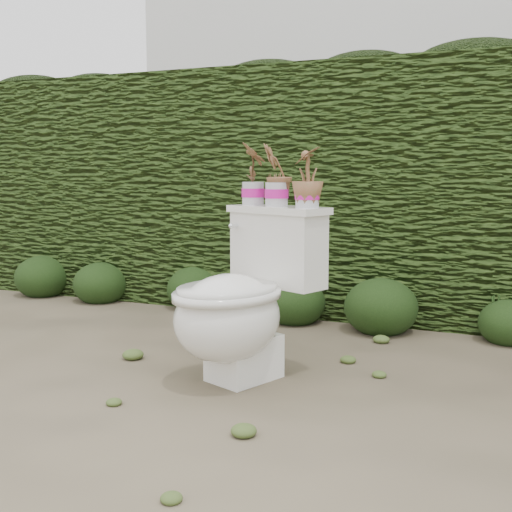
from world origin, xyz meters
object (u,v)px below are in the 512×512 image
at_px(potted_plant_left, 253,175).
at_px(potted_plant_right, 307,179).
at_px(potted_plant_center, 277,177).
at_px(toilet, 241,303).

relative_size(potted_plant_left, potted_plant_right, 1.12).
xyz_separation_m(potted_plant_left, potted_plant_right, (0.32, -0.13, -0.01)).
height_order(potted_plant_center, potted_plant_right, potted_plant_center).
height_order(toilet, potted_plant_left, potted_plant_left).
bearing_deg(toilet, potted_plant_right, 53.51).
distance_m(toilet, potted_plant_center, 0.61).
bearing_deg(potted_plant_right, toilet, -70.91).
relative_size(potted_plant_left, potted_plant_center, 1.04).
bearing_deg(potted_plant_center, potted_plant_right, 93.31).
bearing_deg(potted_plant_left, potted_plant_center, -149.92).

